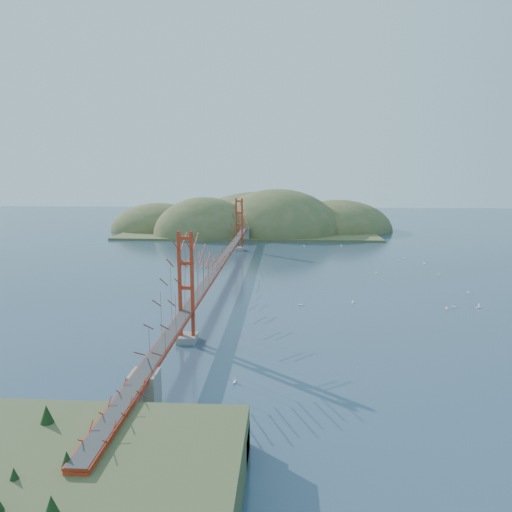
# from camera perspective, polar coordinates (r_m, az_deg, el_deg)

# --- Properties ---
(ground) EXTENTS (320.00, 320.00, 0.00)m
(ground) POSITION_cam_1_polar(r_m,az_deg,el_deg) (82.33, -3.83, -2.70)
(ground) COLOR #314762
(ground) RESTS_ON ground
(bridge) EXTENTS (2.20, 94.40, 12.00)m
(bridge) POSITION_cam_1_polar(r_m,az_deg,el_deg) (81.27, -3.87, 2.15)
(bridge) COLOR gray
(bridge) RESTS_ON ground
(approach_viaduct) EXTENTS (1.40, 12.00, 3.38)m
(approach_viaduct) POSITION_cam_1_polar(r_m,az_deg,el_deg) (33.33, -15.57, -17.89)
(approach_viaduct) COLOR #A62712
(approach_viaduct) RESTS_ON ground
(promontory) EXTENTS (9.00, 6.00, 0.24)m
(promontory) POSITION_cam_1_polar(r_m,az_deg,el_deg) (37.32, -13.62, -18.83)
(promontory) COLOR #59544C
(promontory) RESTS_ON ground
(fort) EXTENTS (3.70, 2.30, 1.75)m
(fort) POSITION_cam_1_polar(r_m,az_deg,el_deg) (37.55, -12.71, -17.67)
(fort) COLOR brown
(fort) RESTS_ON ground
(far_headlands) EXTENTS (84.00, 58.00, 25.00)m
(far_headlands) POSITION_cam_1_polar(r_m,az_deg,el_deg) (149.52, 0.28, 2.99)
(far_headlands) COLOR olive
(far_headlands) RESTS_ON ground
(sailboat_12) EXTENTS (0.53, 0.50, 0.59)m
(sailboat_12) POSITION_cam_1_polar(r_m,az_deg,el_deg) (118.38, 5.53, 1.19)
(sailboat_12) COLOR white
(sailboat_12) RESTS_ON ground
(sailboat_0) EXTENTS (0.61, 0.63, 0.71)m
(sailboat_0) POSITION_cam_1_polar(r_m,az_deg,el_deg) (69.47, 11.05, -5.10)
(sailboat_0) COLOR white
(sailboat_0) RESTS_ON ground
(sailboat_9) EXTENTS (0.67, 0.67, 0.70)m
(sailboat_9) POSITION_cam_1_polar(r_m,az_deg,el_deg) (90.65, 20.16, -2.03)
(sailboat_9) COLOR white
(sailboat_9) RESTS_ON ground
(sailboat_8) EXTENTS (0.52, 0.49, 0.59)m
(sailboat_8) POSITION_cam_1_polar(r_m,az_deg,el_deg) (104.81, 16.59, -0.30)
(sailboat_8) COLOR white
(sailboat_8) RESTS_ON ground
(sailboat_4) EXTENTS (0.55, 0.55, 0.57)m
(sailboat_4) POSITION_cam_1_polar(r_m,az_deg,el_deg) (89.16, 13.55, -1.90)
(sailboat_4) COLOR white
(sailboat_4) RESTS_ON ground
(sailboat_2) EXTENTS (0.62, 0.62, 0.66)m
(sailboat_2) POSITION_cam_1_polar(r_m,az_deg,el_deg) (70.83, 21.66, -5.35)
(sailboat_2) COLOR white
(sailboat_2) RESTS_ON ground
(sailboat_14) EXTENTS (0.46, 0.57, 0.66)m
(sailboat_14) POSITION_cam_1_polar(r_m,az_deg,el_deg) (69.82, 20.98, -5.52)
(sailboat_14) COLOR white
(sailboat_14) RESTS_ON ground
(sailboat_7) EXTENTS (0.56, 0.56, 0.61)m
(sailboat_7) POSITION_cam_1_polar(r_m,az_deg,el_deg) (119.96, 9.71, 1.21)
(sailboat_7) COLOR white
(sailboat_7) RESTS_ON ground
(sailboat_15) EXTENTS (0.59, 0.64, 0.73)m
(sailboat_15) POSITION_cam_1_polar(r_m,az_deg,el_deg) (101.13, 18.69, -0.76)
(sailboat_15) COLOR white
(sailboat_15) RESTS_ON ground
(sailboat_5) EXTENTS (0.59, 0.59, 0.64)m
(sailboat_5) POSITION_cam_1_polar(r_m,az_deg,el_deg) (79.86, 23.14, -3.77)
(sailboat_5) COLOR white
(sailboat_5) RESTS_ON ground
(sailboat_6) EXTENTS (0.66, 0.66, 0.71)m
(sailboat_6) POSITION_cam_1_polar(r_m,az_deg,el_deg) (67.03, 5.10, -5.51)
(sailboat_6) COLOR white
(sailboat_6) RESTS_ON ground
(sailboat_10) EXTENTS (0.48, 0.58, 0.67)m
(sailboat_10) POSITION_cam_1_polar(r_m,az_deg,el_deg) (43.69, -2.47, -14.08)
(sailboat_10) COLOR white
(sailboat_10) RESTS_ON ground
(sailboat_13) EXTENTS (0.64, 0.61, 0.72)m
(sailboat_13) POSITION_cam_1_polar(r_m,az_deg,el_deg) (71.71, 24.11, -5.32)
(sailboat_13) COLOR white
(sailboat_13) RESTS_ON ground
(sailboat_17) EXTENTS (0.49, 0.43, 0.56)m
(sailboat_17) POSITION_cam_1_polar(r_m,az_deg,el_deg) (102.32, 16.05, -0.52)
(sailboat_17) COLOR white
(sailboat_17) RESTS_ON ground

